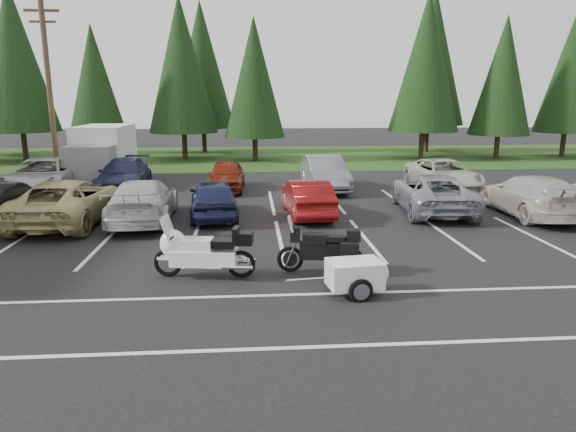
# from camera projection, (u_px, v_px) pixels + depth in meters

# --- Properties ---
(ground) EXTENTS (120.00, 120.00, 0.00)m
(ground) POSITION_uv_depth(u_px,v_px,m) (265.00, 250.00, 14.90)
(ground) COLOR black
(ground) RESTS_ON ground
(grass_strip) EXTENTS (80.00, 16.00, 0.01)m
(grass_strip) POSITION_uv_depth(u_px,v_px,m) (255.00, 157.00, 38.22)
(grass_strip) COLOR #1C3D13
(grass_strip) RESTS_ON ground
(lake_water) EXTENTS (70.00, 50.00, 0.02)m
(lake_water) POSITION_uv_depth(u_px,v_px,m) (282.00, 130.00, 68.62)
(lake_water) COLOR slate
(lake_water) RESTS_ON ground
(utility_pole) EXTENTS (1.60, 0.26, 9.00)m
(utility_pole) POSITION_uv_depth(u_px,v_px,m) (49.00, 90.00, 24.77)
(utility_pole) COLOR #473321
(utility_pole) RESTS_ON ground
(box_truck) EXTENTS (2.40, 5.60, 2.90)m
(box_truck) POSITION_uv_depth(u_px,v_px,m) (100.00, 155.00, 26.13)
(box_truck) COLOR silver
(box_truck) RESTS_ON ground
(stall_markings) EXTENTS (32.00, 16.00, 0.01)m
(stall_markings) POSITION_uv_depth(u_px,v_px,m) (263.00, 233.00, 16.85)
(stall_markings) COLOR silver
(stall_markings) RESTS_ON ground
(conifer_2) EXTENTS (5.10, 5.10, 11.89)m
(conifer_2) POSITION_uv_depth(u_px,v_px,m) (14.00, 57.00, 34.31)
(conifer_2) COLOR #332316
(conifer_2) RESTS_ON ground
(conifer_3) EXTENTS (3.87, 3.87, 9.02)m
(conifer_3) POSITION_uv_depth(u_px,v_px,m) (95.00, 83.00, 33.73)
(conifer_3) COLOR #332316
(conifer_3) RESTS_ON ground
(conifer_4) EXTENTS (4.80, 4.80, 11.17)m
(conifer_4) POSITION_uv_depth(u_px,v_px,m) (181.00, 65.00, 35.31)
(conifer_4) COLOR #332316
(conifer_4) RESTS_ON ground
(conifer_5) EXTENTS (4.14, 4.14, 9.63)m
(conifer_5) POSITION_uv_depth(u_px,v_px,m) (254.00, 78.00, 34.61)
(conifer_5) COLOR #332316
(conifer_5) RESTS_ON ground
(conifer_6) EXTENTS (4.93, 4.93, 11.48)m
(conifer_6) POSITION_uv_depth(u_px,v_px,m) (426.00, 62.00, 35.73)
(conifer_6) COLOR #332316
(conifer_6) RESTS_ON ground
(conifer_7) EXTENTS (4.27, 4.27, 9.94)m
(conifer_7) POSITION_uv_depth(u_px,v_px,m) (503.00, 76.00, 36.04)
(conifer_7) COLOR #332316
(conifer_7) RESTS_ON ground
(conifer_8) EXTENTS (4.53, 4.53, 10.56)m
(conifer_8) POSITION_uv_depth(u_px,v_px,m) (572.00, 71.00, 37.14)
(conifer_8) COLOR #332316
(conifer_8) RESTS_ON ground
(conifer_back_b) EXTENTS (4.97, 4.97, 11.58)m
(conifer_back_b) POSITION_uv_depth(u_px,v_px,m) (202.00, 65.00, 39.79)
(conifer_back_b) COLOR #332316
(conifer_back_b) RESTS_ON ground
(conifer_back_c) EXTENTS (5.50, 5.50, 12.81)m
(conifer_back_c) POSITION_uv_depth(u_px,v_px,m) (431.00, 56.00, 40.26)
(conifer_back_c) COLOR #332316
(conifer_back_c) RESTS_ON ground
(car_near_1) EXTENTS (1.66, 4.57, 1.50)m
(car_near_1) POSITION_uv_depth(u_px,v_px,m) (0.00, 203.00, 17.89)
(car_near_1) COLOR black
(car_near_1) RESTS_ON ground
(car_near_2) EXTENTS (2.78, 5.71, 1.57)m
(car_near_2) POSITION_uv_depth(u_px,v_px,m) (68.00, 201.00, 17.97)
(car_near_2) COLOR tan
(car_near_2) RESTS_ON ground
(car_near_3) EXTENTS (2.40, 5.31, 1.51)m
(car_near_3) POSITION_uv_depth(u_px,v_px,m) (143.00, 201.00, 18.22)
(car_near_3) COLOR beige
(car_near_3) RESTS_ON ground
(car_near_4) EXTENTS (2.07, 4.37, 1.44)m
(car_near_4) POSITION_uv_depth(u_px,v_px,m) (214.00, 198.00, 18.88)
(car_near_4) COLOR #1A2043
(car_near_4) RESTS_ON ground
(car_near_5) EXTENTS (1.73, 4.27, 1.38)m
(car_near_5) POSITION_uv_depth(u_px,v_px,m) (307.00, 198.00, 19.13)
(car_near_5) COLOR maroon
(car_near_5) RESTS_ON ground
(car_near_6) EXTENTS (2.97, 5.54, 1.48)m
(car_near_6) POSITION_uv_depth(u_px,v_px,m) (432.00, 193.00, 19.77)
(car_near_6) COLOR gray
(car_near_6) RESTS_ON ground
(car_near_7) EXTENTS (2.28, 5.34, 1.53)m
(car_near_7) POSITION_uv_depth(u_px,v_px,m) (531.00, 195.00, 19.14)
(car_near_7) COLOR beige
(car_near_7) RESTS_ON ground
(car_far_0) EXTENTS (2.96, 5.98, 1.63)m
(car_far_0) POSITION_uv_depth(u_px,v_px,m) (43.00, 176.00, 23.43)
(car_far_0) COLOR #BABBB8
(car_far_0) RESTS_ON ground
(car_far_1) EXTENTS (2.29, 5.20, 1.49)m
(car_far_1) POSITION_uv_depth(u_px,v_px,m) (124.00, 175.00, 24.30)
(car_far_1) COLOR #191D40
(car_far_1) RESTS_ON ground
(car_far_2) EXTENTS (1.78, 4.17, 1.40)m
(car_far_2) POSITION_uv_depth(u_px,v_px,m) (226.00, 176.00, 24.40)
(car_far_2) COLOR maroon
(car_far_2) RESTS_ON ground
(car_far_3) EXTENTS (1.89, 4.93, 1.61)m
(car_far_3) POSITION_uv_depth(u_px,v_px,m) (325.00, 173.00, 24.50)
(car_far_3) COLOR slate
(car_far_3) RESTS_ON ground
(car_far_4) EXTENTS (2.69, 5.26, 1.42)m
(car_far_4) POSITION_uv_depth(u_px,v_px,m) (443.00, 174.00, 24.77)
(car_far_4) COLOR beige
(car_far_4) RESTS_ON ground
(touring_motorcycle) EXTENTS (2.89, 1.24, 1.55)m
(touring_motorcycle) POSITION_uv_depth(u_px,v_px,m) (204.00, 247.00, 12.51)
(touring_motorcycle) COLOR white
(touring_motorcycle) RESTS_ON ground
(cargo_trailer) EXTENTS (1.83, 1.18, 0.80)m
(cargo_trailer) POSITION_uv_depth(u_px,v_px,m) (354.00, 277.00, 11.52)
(cargo_trailer) COLOR white
(cargo_trailer) RESTS_ON ground
(adventure_motorcycle) EXTENTS (2.51, 1.16, 1.47)m
(adventure_motorcycle) POSITION_uv_depth(u_px,v_px,m) (320.00, 245.00, 12.86)
(adventure_motorcycle) COLOR black
(adventure_motorcycle) RESTS_ON ground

